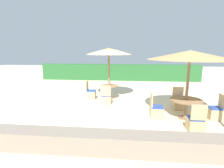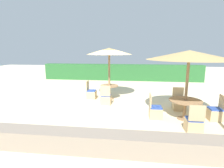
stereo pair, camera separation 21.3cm
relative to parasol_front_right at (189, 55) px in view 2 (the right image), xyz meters
The scene contains 13 objects.
ground_plane 3.90m from the parasol_front_right, 157.74° to the left, with size 40.00×40.00×0.00m, color beige.
hedge_row 8.76m from the parasol_front_right, 109.64° to the left, with size 13.00×0.70×1.32m, color #28602D.
stone_border 4.32m from the parasol_front_right, 139.82° to the right, with size 10.00×0.56×0.50m, color gray.
parasol_front_right is the anchor object (origin of this frame).
round_table_front_right 1.74m from the parasol_front_right, behind, with size 1.15×1.15×0.73m.
patio_chair_front_right_north 2.32m from the parasol_front_right, 87.78° to the left, with size 0.46×0.46×0.93m.
patio_chair_front_right_south 2.32m from the parasol_front_right, 90.93° to the right, with size 0.46×0.46×0.93m.
patio_chair_front_right_east 2.33m from the parasol_front_right, ahead, with size 0.46×0.46×0.93m.
patio_chair_front_right_west 2.32m from the parasol_front_right, behind, with size 0.46×0.46×0.93m.
parasol_center 3.88m from the parasol_front_right, 143.07° to the left, with size 2.26×2.26×2.60m.
round_table_center 4.27m from the parasol_front_right, 143.07° to the left, with size 0.93×0.93×0.72m.
patio_chair_center_south 4.00m from the parasol_front_right, 155.97° to the left, with size 0.46×0.46×0.93m.
patio_chair_center_west 5.08m from the parasol_front_right, 150.63° to the left, with size 0.46×0.46×0.93m.
Camera 2 is at (1.00, -7.52, 2.51)m, focal length 28.00 mm.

